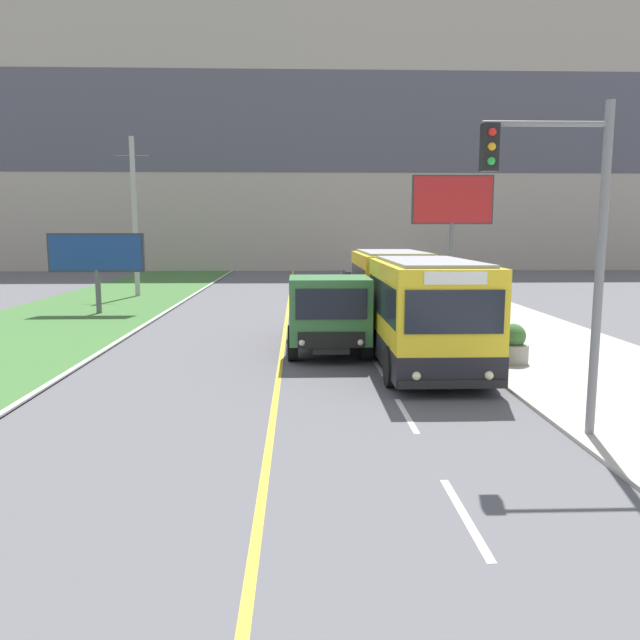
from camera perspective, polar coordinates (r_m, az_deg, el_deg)
apartment_block_background at (r=62.56m, az=-2.49°, el=16.52°), size 80.00×8.04×25.55m
city_bus at (r=20.00m, az=7.92°, el=1.68°), size 2.66×12.38×3.01m
dump_truck at (r=19.16m, az=0.74°, el=0.55°), size 2.44×6.20×2.42m
car_distant at (r=36.19m, az=3.47°, el=3.33°), size 1.80×4.30×1.45m
utility_pole_far at (r=37.16m, az=-16.59°, el=9.04°), size 1.80×0.28×8.92m
traffic_light_mast at (r=11.86m, az=21.61°, el=7.75°), size 2.28×0.32×5.99m
billboard_large at (r=33.66m, az=12.01°, el=10.20°), size 4.25×0.24×6.59m
billboard_small at (r=29.89m, az=-19.77°, el=5.59°), size 4.27×0.24×3.64m
planter_round_near at (r=18.28m, az=17.21°, el=-2.25°), size 0.87×0.87×1.12m
planter_round_second at (r=22.90m, az=12.99°, el=-0.08°), size 0.83×0.83×1.07m
planter_round_third at (r=27.62m, az=10.24°, el=1.43°), size 0.85×0.85×1.10m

